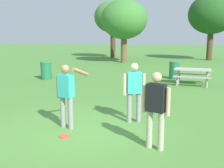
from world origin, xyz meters
TOP-DOWN VIEW (x-y plane):
  - ground_plane at (0.00, 0.00)m, footprint 120.00×120.00m
  - person_thrower at (1.84, -0.98)m, footprint 0.55×0.37m
  - person_catcher at (-0.33, 0.15)m, footprint 0.80×0.59m
  - person_bystander at (1.38, 0.76)m, footprint 0.60×0.29m
  - frisbee at (-0.25, -0.48)m, footprint 0.26×0.26m
  - picnic_table_near at (4.15, 6.67)m, footprint 1.99×1.79m
  - trash_can_beside_table at (-3.38, 7.57)m, footprint 0.59×0.59m
  - trash_can_further_along at (3.52, 8.35)m, footprint 0.59×0.59m
  - tree_tall_left at (-0.95, 21.55)m, footprint 3.81×3.81m
  - tree_broad_center at (0.39, 16.76)m, footprint 3.89×3.89m
  - tree_far_right at (8.32, 19.71)m, footprint 4.26×4.26m

SIDE VIEW (x-z plane):
  - ground_plane at x=0.00m, z-range 0.00..0.00m
  - frisbee at x=-0.25m, z-range 0.00..0.03m
  - trash_can_beside_table at x=-3.38m, z-range 0.00..0.96m
  - trash_can_further_along at x=3.52m, z-range 0.00..0.96m
  - picnic_table_near at x=4.15m, z-range 0.18..0.95m
  - person_thrower at x=1.84m, z-range 0.12..1.76m
  - person_bystander at x=1.38m, z-range 0.12..1.76m
  - person_catcher at x=-0.33m, z-range 0.14..1.78m
  - tree_broad_center at x=0.39m, z-range 0.96..6.25m
  - tree_tall_left at x=-0.95m, z-range 1.22..7.00m
  - tree_far_right at x=8.32m, z-range 1.17..7.21m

